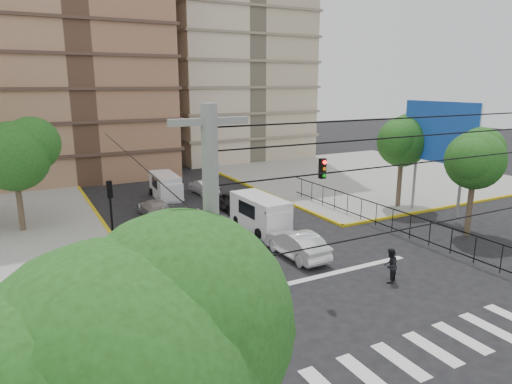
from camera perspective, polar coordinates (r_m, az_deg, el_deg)
ground at (r=22.14m, az=7.79°, el=-11.99°), size 160.00×160.00×0.00m
sidewalk_ne at (r=49.08m, az=13.19°, el=2.07°), size 26.00×26.00×0.15m
crosswalk_stripes at (r=18.25m, az=19.43°, el=-18.62°), size 12.00×2.40×0.01m
stop_line at (r=23.03m, az=6.02°, el=-10.89°), size 13.00×0.40×0.01m
park_fence at (r=30.83m, az=16.58°, el=-5.01°), size 0.10×22.50×1.66m
billboard at (r=34.56m, az=22.02°, el=6.72°), size 0.36×6.20×8.10m
tree_sw_near at (r=7.48m, az=-16.59°, el=-21.32°), size 5.63×4.60×7.57m
tree_park_a at (r=31.17m, az=25.79°, el=3.89°), size 4.41×3.60×6.83m
tree_park_c at (r=36.37m, az=17.93°, el=6.28°), size 4.65×3.80×7.25m
tree_tudor at (r=32.39m, az=-27.87°, el=4.36°), size 5.39×4.40×7.43m
traffic_light_nw at (r=25.07m, az=-17.70°, el=-1.89°), size 0.28×0.22×4.40m
traffic_light_hanging at (r=18.76m, az=11.98°, el=2.20°), size 18.00×9.12×0.92m
utility_pole_sw at (r=8.99m, az=-5.24°, el=-18.13°), size 1.40×0.28×9.00m
van_right_lane at (r=29.79m, az=0.74°, el=-2.88°), size 2.12×5.04×2.24m
van_left_lane at (r=38.95m, az=-11.17°, el=0.63°), size 2.05×4.63×2.04m
car_silver_front_left at (r=22.77m, az=-0.97°, el=-9.15°), size 1.72×4.21×1.43m
car_white_front_right at (r=25.63m, az=5.09°, el=-6.49°), size 1.69×4.58×1.50m
car_grey_mid_left at (r=26.85m, az=-7.47°, el=-5.76°), size 2.56×5.05×1.37m
car_silver_rear_left at (r=34.15m, az=-12.59°, el=-1.91°), size 1.89×4.28×1.22m
car_darkgrey_mid_right at (r=34.70m, az=-3.11°, el=-1.11°), size 2.19×4.58×1.51m
car_white_rear_right at (r=40.15m, az=-6.60°, el=0.67°), size 1.49×3.97×1.29m
pedestrian_crosswalk at (r=23.29m, az=16.43°, el=-8.81°), size 1.05×0.99×1.72m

